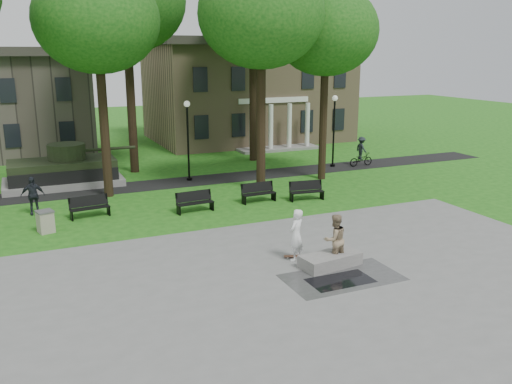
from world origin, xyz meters
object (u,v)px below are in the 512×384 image
Objects in this scene: skateboarder at (296,235)px; cyclist at (361,154)px; concrete_block at (330,260)px; park_bench_0 at (90,206)px; friend_watching at (335,239)px; trash_bin at (45,221)px.

skateboarder is 0.98× the size of cyclist.
skateboarder is (-0.86, 1.00, 0.75)m from concrete_block.
park_bench_0 is (-6.23, 8.69, -0.47)m from skateboarder.
skateboarder reaches higher than concrete_block.
skateboarder is 1.06× the size of park_bench_0.
cyclist is 18.84m from park_bench_0.
concrete_block is 1.13× the size of skateboarder.
skateboarder is at bearing -60.92° from park_bench_0.
skateboarder is 1.41m from friend_watching.
friend_watching is 0.94× the size of cyclist.
trash_bin is (-9.34, 8.03, -0.47)m from friend_watching.
trash_bin is (-2.01, -1.54, -0.04)m from park_bench_0.
friend_watching is 1.94× the size of trash_bin.
trash_bin is (-9.10, 8.15, 0.24)m from concrete_block.
cyclist is at bearing 52.24° from concrete_block.
trash_bin is at bearing 138.14° from concrete_block.
park_bench_0 reaches higher than trash_bin.
concrete_block is 2.29× the size of trash_bin.
concrete_block is at bearing 23.94° from friend_watching.
friend_watching reaches higher than trash_bin.
concrete_block is 1.20× the size of park_bench_0.
friend_watching is 12.06m from park_bench_0.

